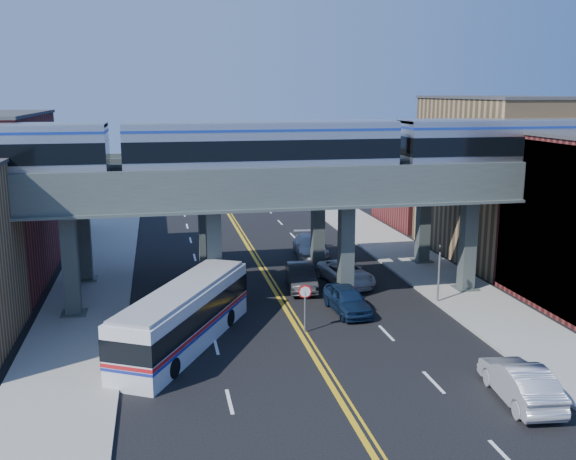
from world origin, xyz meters
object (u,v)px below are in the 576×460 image
(traffic_signal, at_px, (439,267))
(transit_bus, at_px, (184,317))
(stop_sign, at_px, (305,301))
(car_lane_c, at_px, (346,273))
(transit_train, at_px, (262,149))
(car_lane_d, at_px, (310,246))
(car_parked_curb, at_px, (520,382))
(car_lane_b, at_px, (301,277))
(car_lane_a, at_px, (347,299))

(traffic_signal, distance_m, transit_bus, 15.64)
(stop_sign, distance_m, traffic_signal, 9.41)
(stop_sign, bearing_deg, car_lane_c, 60.00)
(transit_train, bearing_deg, traffic_signal, -11.00)
(transit_train, height_order, transit_bus, transit_train)
(traffic_signal, height_order, car_lane_d, traffic_signal)
(car_parked_curb, bearing_deg, traffic_signal, -92.90)
(transit_train, height_order, car_lane_d, transit_train)
(stop_sign, xyz_separation_m, car_parked_curb, (6.95, -9.27, -0.94))
(car_lane_d, height_order, car_parked_curb, car_parked_curb)
(transit_train, distance_m, car_lane_c, 10.93)
(transit_train, distance_m, car_lane_d, 14.52)
(transit_train, distance_m, traffic_signal, 12.60)
(stop_sign, xyz_separation_m, car_lane_b, (1.50, 7.61, -0.96))
(transit_train, height_order, car_lane_b, transit_train)
(traffic_signal, distance_m, car_lane_a, 6.00)
(traffic_signal, xyz_separation_m, car_lane_d, (-4.91, 12.48, -1.48))
(car_parked_curb, bearing_deg, stop_sign, -47.02)
(transit_bus, bearing_deg, transit_train, -13.56)
(car_lane_a, distance_m, car_lane_d, 12.89)
(traffic_signal, relative_size, car_lane_b, 0.85)
(car_parked_curb, bearing_deg, transit_bus, -27.26)
(stop_sign, bearing_deg, car_lane_a, 40.17)
(car_lane_c, bearing_deg, car_lane_a, -113.82)
(car_parked_curb, bearing_deg, car_lane_d, -77.06)
(stop_sign, bearing_deg, traffic_signal, 18.63)
(transit_train, distance_m, car_parked_curb, 18.58)
(traffic_signal, xyz_separation_m, transit_bus, (-15.21, -3.54, -0.81))
(traffic_signal, bearing_deg, car_lane_b, 148.09)
(transit_train, height_order, car_parked_curb, transit_train)
(transit_bus, height_order, car_lane_d, transit_bus)
(transit_train, distance_m, car_lane_b, 9.35)
(car_lane_a, xyz_separation_m, car_lane_d, (0.88, 12.86, 0.04))
(car_lane_c, distance_m, car_parked_curb, 17.50)
(traffic_signal, bearing_deg, stop_sign, -161.37)
(transit_bus, relative_size, car_lane_c, 2.11)
(car_lane_d, bearing_deg, transit_train, -112.00)
(car_lane_a, relative_size, car_lane_b, 0.93)
(car_lane_c, bearing_deg, car_parked_curb, -90.40)
(car_lane_b, distance_m, car_lane_c, 3.20)
(car_lane_a, relative_size, car_parked_curb, 0.91)
(stop_sign, relative_size, car_lane_a, 0.58)
(car_lane_a, bearing_deg, car_lane_d, 82.71)
(stop_sign, relative_size, transit_bus, 0.24)
(transit_train, bearing_deg, stop_sign, -74.49)
(car_lane_a, relative_size, car_lane_d, 0.80)
(stop_sign, relative_size, car_lane_d, 0.47)
(stop_sign, distance_m, car_parked_curb, 11.63)
(car_lane_a, height_order, car_lane_d, car_lane_d)
(car_lane_a, bearing_deg, transit_train, 148.79)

